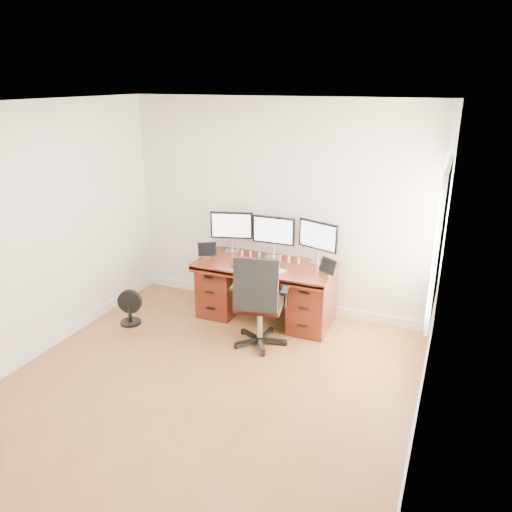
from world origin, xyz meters
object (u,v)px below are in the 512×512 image
at_px(floor_fan, 129,308).
at_px(monitor_center, 274,232).
at_px(office_chair, 259,317).
at_px(keyboard, 256,267).
at_px(desk, 266,289).

xyz_separation_m(floor_fan, monitor_center, (1.51, 1.04, 0.87)).
height_order(office_chair, floor_fan, office_chair).
height_order(monitor_center, keyboard, monitor_center).
height_order(office_chair, keyboard, office_chair).
height_order(floor_fan, monitor_center, monitor_center).
relative_size(desk, monitor_center, 3.09).
distance_m(desk, keyboard, 0.41).
bearing_deg(office_chair, floor_fan, 172.65).
height_order(office_chair, monitor_center, monitor_center).
bearing_deg(monitor_center, keyboard, -99.09).
relative_size(monitor_center, keyboard, 2.04).
xyz_separation_m(office_chair, keyboard, (-0.24, 0.50, 0.39)).
relative_size(office_chair, monitor_center, 2.02).
xyz_separation_m(floor_fan, keyboard, (1.45, 0.61, 0.54)).
xyz_separation_m(desk, office_chair, (0.18, -0.68, -0.04)).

